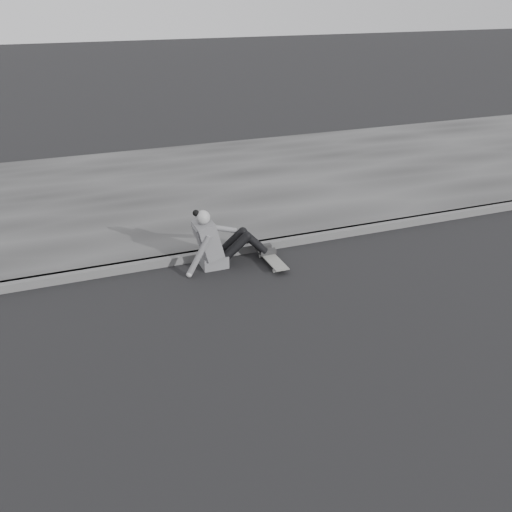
{
  "coord_description": "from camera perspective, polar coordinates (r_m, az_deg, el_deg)",
  "views": [
    {
      "loc": [
        -3.39,
        -4.72,
        3.62
      ],
      "look_at": [
        -1.01,
        1.4,
        0.5
      ],
      "focal_mm": 40.0,
      "sensor_mm": 36.0,
      "label": 1
    }
  ],
  "objects": [
    {
      "name": "seated_woman",
      "position": [
        8.04,
        -3.88,
        1.4
      ],
      "size": [
        1.38,
        0.46,
        0.88
      ],
      "color": "#5B5B5E",
      "rests_on": "ground"
    },
    {
      "name": "curb",
      "position": [
        8.81,
        3.32,
        1.5
      ],
      "size": [
        24.0,
        0.16,
        0.12
      ],
      "primitive_type": "cube",
      "color": "#4E4E4E",
      "rests_on": "ground"
    },
    {
      "name": "skateboard",
      "position": [
        8.18,
        1.61,
        -0.35
      ],
      "size": [
        0.2,
        0.78,
        0.09
      ],
      "color": "#979691",
      "rests_on": "ground"
    },
    {
      "name": "ground",
      "position": [
        6.85,
        12.28,
        -7.17
      ],
      "size": [
        80.0,
        80.0,
        0.0
      ],
      "primitive_type": "plane",
      "color": "black",
      "rests_on": "ground"
    },
    {
      "name": "sidewalk",
      "position": [
        11.44,
        -2.96,
        7.23
      ],
      "size": [
        24.0,
        6.0,
        0.12
      ],
      "primitive_type": "cube",
      "color": "#353535",
      "rests_on": "ground"
    }
  ]
}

